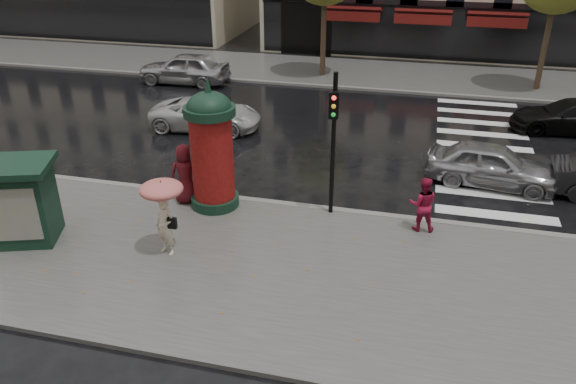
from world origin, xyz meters
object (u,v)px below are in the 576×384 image
(car_white, at_px, (206,114))
(car_far_silver, at_px, (184,68))
(man_burgundy, at_px, (185,174))
(traffic_light, at_px, (333,132))
(woman_umbrella, at_px, (163,205))
(woman_red, at_px, (423,204))
(newsstand, at_px, (21,201))
(car_silver, at_px, (492,165))
(morris_column, at_px, (212,146))
(car_black, at_px, (571,116))

(car_white, xyz_separation_m, car_far_silver, (-3.59, 6.12, 0.17))
(car_far_silver, bearing_deg, man_burgundy, 21.65)
(traffic_light, distance_m, car_far_silver, 15.91)
(woman_umbrella, xyz_separation_m, car_far_silver, (-6.12, 15.43, -0.72))
(traffic_light, relative_size, car_white, 0.93)
(woman_red, relative_size, newsstand, 0.70)
(woman_red, xyz_separation_m, man_burgundy, (-7.10, 0.00, 0.13))
(woman_red, xyz_separation_m, traffic_light, (-2.64, 0.32, 1.78))
(car_silver, bearing_deg, newsstand, 126.32)
(woman_umbrella, distance_m, traffic_light, 5.08)
(morris_column, xyz_separation_m, traffic_light, (3.53, 0.32, 0.65))
(car_far_silver, bearing_deg, car_silver, 57.25)
(car_black, distance_m, car_far_silver, 18.45)
(car_black, bearing_deg, newsstand, -56.30)
(morris_column, bearing_deg, car_white, 113.43)
(newsstand, bearing_deg, car_far_silver, 97.58)
(woman_umbrella, xyz_separation_m, car_white, (-2.54, 9.31, -0.90))
(traffic_light, bearing_deg, car_silver, 35.82)
(man_burgundy, height_order, car_far_silver, man_burgundy)
(traffic_light, bearing_deg, car_white, 135.81)
(traffic_light, xyz_separation_m, car_far_silver, (-9.93, 12.28, -1.90))
(woman_red, relative_size, car_black, 0.35)
(traffic_light, xyz_separation_m, car_white, (-6.34, 6.16, -2.07))
(traffic_light, bearing_deg, car_black, 48.56)
(woman_red, distance_m, car_black, 11.24)
(newsstand, xyz_separation_m, car_black, (16.13, 12.81, -0.62))
(woman_umbrella, bearing_deg, car_silver, 37.53)
(woman_umbrella, bearing_deg, newsstand, -176.17)
(man_burgundy, bearing_deg, woman_umbrella, 78.73)
(car_silver, bearing_deg, car_black, -22.77)
(car_far_silver, bearing_deg, woman_umbrella, 19.84)
(car_white, relative_size, car_far_silver, 0.97)
(morris_column, relative_size, traffic_light, 0.95)
(car_black, bearing_deg, car_far_silver, -103.76)
(man_burgundy, height_order, traffic_light, traffic_light)
(man_burgundy, relative_size, car_white, 0.41)
(morris_column, distance_m, traffic_light, 3.61)
(car_silver, distance_m, car_far_silver, 17.16)
(car_black, bearing_deg, traffic_light, -46.19)
(woman_umbrella, distance_m, car_black, 17.44)
(man_burgundy, bearing_deg, car_white, -98.09)
(car_far_silver, bearing_deg, car_white, 28.57)
(car_white, bearing_deg, newsstand, 166.55)
(morris_column, bearing_deg, man_burgundy, 180.00)
(morris_column, xyz_separation_m, newsstand, (-4.31, -3.10, -0.76))
(morris_column, xyz_separation_m, car_far_silver, (-6.40, 12.60, -1.25))
(car_silver, bearing_deg, woman_umbrella, 135.30)
(car_silver, bearing_deg, man_burgundy, 119.96)
(car_far_silver, bearing_deg, morris_column, 25.10)
(morris_column, distance_m, car_far_silver, 14.18)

